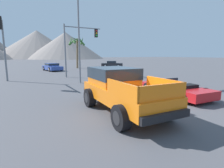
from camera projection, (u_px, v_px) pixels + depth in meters
The scene contains 10 objects.
ground_plane at pixel (129, 109), 7.78m from camera, with size 320.00×320.00×0.00m, color #4C4C51.
orange_pickup_truck at pixel (120, 87), 7.49m from camera, with size 2.44×5.10×1.82m.
red_convertible_car at pixel (174, 89), 10.16m from camera, with size 2.15×4.55×0.99m.
parked_car_dark at pixel (112, 64), 34.94m from camera, with size 4.45×3.90×1.21m.
parked_car_blue at pixel (52, 67), 26.70m from camera, with size 2.46×4.53×1.14m.
traffic_light_main at pixel (2, 37), 14.22m from camera, with size 0.38×3.77×5.41m.
traffic_light_crosswalk at pixel (79, 41), 19.07m from camera, with size 4.17×0.38×5.57m.
street_lamp_post at pixel (78, 17), 14.14m from camera, with size 0.90×0.24×9.16m.
palm_tree_tall at pixel (77, 44), 31.19m from camera, with size 2.97×2.99×5.69m.
distant_mountain_range at pixel (14, 43), 107.19m from camera, with size 101.61×74.42×21.33m.
Camera 1 is at (-4.33, -6.16, 2.38)m, focal length 28.00 mm.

